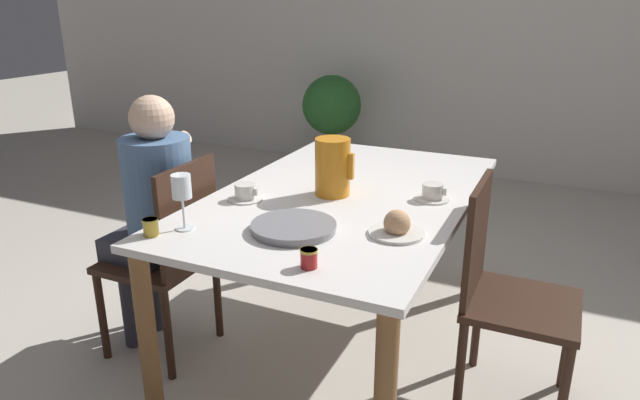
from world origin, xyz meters
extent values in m
plane|color=beige|center=(0.00, 0.00, 0.00)|extent=(20.00, 20.00, 0.00)
cube|color=silver|center=(0.00, 3.15, 1.30)|extent=(10.00, 0.06, 2.60)
cube|color=silver|center=(0.00, 0.00, 0.76)|extent=(1.03, 1.68, 0.03)
cylinder|color=brown|center=(-0.46, -0.78, 0.37)|extent=(0.07, 0.07, 0.75)
cylinder|color=brown|center=(-0.46, 0.78, 0.37)|extent=(0.07, 0.07, 0.75)
cylinder|color=brown|center=(0.46, 0.78, 0.37)|extent=(0.07, 0.07, 0.75)
cylinder|color=#331E14|center=(-0.96, -0.52, 0.22)|extent=(0.04, 0.04, 0.43)
cylinder|color=#331E14|center=(-0.96, -0.15, 0.22)|extent=(0.04, 0.04, 0.43)
cylinder|color=#331E14|center=(-0.59, -0.52, 0.22)|extent=(0.04, 0.04, 0.43)
cylinder|color=#331E14|center=(-0.59, -0.15, 0.22)|extent=(0.04, 0.04, 0.43)
cube|color=#331E14|center=(-0.78, -0.33, 0.45)|extent=(0.42, 0.42, 0.03)
cube|color=#331E14|center=(-0.58, -0.33, 0.69)|extent=(0.03, 0.39, 0.46)
cylinder|color=#331E14|center=(0.96, 0.13, 0.22)|extent=(0.04, 0.04, 0.43)
cylinder|color=#331E14|center=(0.96, -0.24, 0.22)|extent=(0.04, 0.04, 0.43)
cylinder|color=#331E14|center=(0.59, 0.13, 0.22)|extent=(0.04, 0.04, 0.43)
cylinder|color=#331E14|center=(0.59, -0.24, 0.22)|extent=(0.04, 0.04, 0.43)
cube|color=#331E14|center=(0.78, -0.06, 0.45)|extent=(0.42, 0.42, 0.03)
cube|color=#331E14|center=(0.58, -0.06, 0.69)|extent=(0.03, 0.39, 0.46)
cylinder|color=#33333D|center=(-0.92, -0.37, 0.23)|extent=(0.09, 0.09, 0.46)
cylinder|color=#33333D|center=(-0.92, -0.21, 0.23)|extent=(0.09, 0.09, 0.46)
cube|color=#33333D|center=(-0.85, -0.29, 0.51)|extent=(0.30, 0.34, 0.11)
cylinder|color=#4C6B93|center=(-0.76, -0.29, 0.78)|extent=(0.30, 0.30, 0.46)
sphere|color=#D6AD8E|center=(-0.76, -0.29, 1.10)|extent=(0.19, 0.19, 0.19)
cylinder|color=#D6AD8E|center=(-0.86, -0.08, 0.90)|extent=(0.25, 0.06, 0.20)
cylinder|color=orange|center=(-0.04, -0.04, 0.90)|extent=(0.15, 0.15, 0.24)
cube|color=orange|center=(0.04, -0.04, 0.91)|extent=(0.02, 0.02, 0.11)
cone|color=orange|center=(-0.10, -0.04, 1.00)|extent=(0.04, 0.04, 0.04)
cylinder|color=white|center=(-0.38, -0.61, 0.78)|extent=(0.07, 0.07, 0.00)
cylinder|color=white|center=(-0.38, -0.61, 0.84)|extent=(0.01, 0.01, 0.11)
cylinder|color=white|center=(-0.38, -0.61, 0.94)|extent=(0.07, 0.07, 0.09)
cylinder|color=silver|center=(-0.34, -0.25, 0.78)|extent=(0.15, 0.15, 0.01)
cylinder|color=silver|center=(-0.34, -0.25, 0.81)|extent=(0.09, 0.09, 0.06)
cube|color=silver|center=(-0.29, -0.25, 0.82)|extent=(0.01, 0.01, 0.03)
cylinder|color=silver|center=(0.36, 0.08, 0.78)|extent=(0.15, 0.15, 0.01)
cylinder|color=silver|center=(0.36, 0.08, 0.81)|extent=(0.09, 0.09, 0.06)
cube|color=silver|center=(0.41, 0.08, 0.82)|extent=(0.01, 0.01, 0.03)
cylinder|color=gray|center=(-0.01, -0.47, 0.79)|extent=(0.30, 0.30, 0.02)
cylinder|color=gray|center=(-0.01, -0.47, 0.80)|extent=(0.31, 0.31, 0.01)
cylinder|color=silver|center=(0.34, -0.34, 0.78)|extent=(0.20, 0.20, 0.01)
sphere|color=tan|center=(0.34, -0.34, 0.82)|extent=(0.10, 0.10, 0.10)
cylinder|color=gold|center=(-0.45, -0.71, 0.81)|extent=(0.05, 0.05, 0.06)
cylinder|color=gold|center=(-0.45, -0.71, 0.83)|extent=(0.06, 0.06, 0.01)
cylinder|color=#A81E1E|center=(0.17, -0.71, 0.81)|extent=(0.05, 0.05, 0.06)
cylinder|color=gold|center=(0.17, -0.71, 0.83)|extent=(0.06, 0.06, 0.01)
cylinder|color=#A8603D|center=(-1.21, 2.68, 0.09)|extent=(0.22, 0.22, 0.19)
cylinder|color=brown|center=(-1.21, 2.68, 0.30)|extent=(0.04, 0.04, 0.22)
sphere|color=#2D6B2D|center=(-1.21, 2.68, 0.64)|extent=(0.55, 0.55, 0.55)
camera|label=1|loc=(0.87, -2.15, 1.57)|focal=32.00mm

